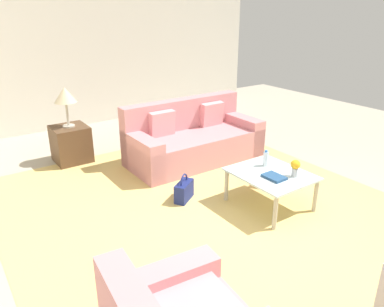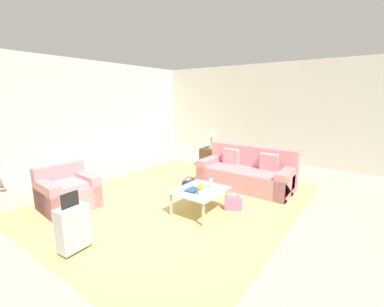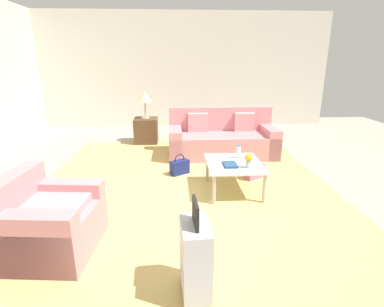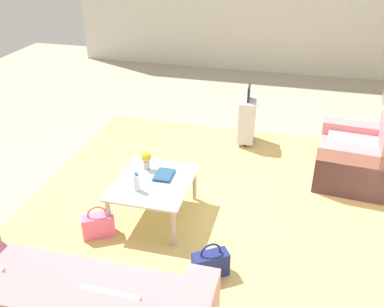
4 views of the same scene
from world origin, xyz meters
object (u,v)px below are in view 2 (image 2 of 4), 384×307
at_px(coffee_table_book, 193,190).
at_px(handbag_pink, 233,203).
at_px(couch, 247,174).
at_px(handbag_navy, 189,186).
at_px(coffee_table, 200,192).
at_px(water_bottle, 211,183).
at_px(side_table, 211,157).
at_px(armchair, 67,193).
at_px(suitcase_silver, 73,227).
at_px(flower_vase, 200,188).
at_px(table_lamp, 212,132).

relative_size(coffee_table_book, handbag_pink, 0.71).
distance_m(couch, handbag_navy, 1.40).
height_order(couch, coffee_table, couch).
bearing_deg(water_bottle, coffee_table_book, 150.64).
relative_size(coffee_table_book, side_table, 0.45).
xyz_separation_m(handbag_navy, handbag_pink, (-0.26, -1.21, 0.00)).
relative_size(coffee_table, coffee_table_book, 3.62).
bearing_deg(side_table, armchair, 170.79).
distance_m(armchair, side_table, 4.15).
height_order(side_table, suitcase_silver, suitcase_silver).
distance_m(flower_vase, suitcase_silver, 1.98).
bearing_deg(handbag_navy, armchair, 145.30).
xyz_separation_m(coffee_table, handbag_navy, (0.72, 0.77, -0.26)).
xyz_separation_m(armchair, flower_vase, (1.07, -2.31, 0.27)).
distance_m(water_bottle, handbag_pink, 0.59).
bearing_deg(suitcase_silver, handbag_navy, 1.50).
distance_m(couch, water_bottle, 1.62).
relative_size(coffee_table, water_bottle, 4.49).
relative_size(couch, coffee_table, 2.30).
xyz_separation_m(water_bottle, coffee_table_book, (-0.32, 0.18, -0.08)).
relative_size(coffee_table_book, handbag_navy, 0.71).
relative_size(flower_vase, handbag_pink, 0.57).
distance_m(armchair, handbag_pink, 3.14).
height_order(flower_vase, suitcase_silver, suitcase_silver).
distance_m(side_table, suitcase_silver, 4.87).
xyz_separation_m(couch, handbag_pink, (-1.34, -0.34, -0.18)).
xyz_separation_m(water_bottle, table_lamp, (2.60, 1.60, 0.51)).
bearing_deg(coffee_table_book, suitcase_silver, 160.52).
bearing_deg(couch, coffee_table, 176.82).
relative_size(side_table, handbag_navy, 1.58).
xyz_separation_m(couch, table_lamp, (1.00, 1.60, 0.73)).
xyz_separation_m(coffee_table, flower_vase, (-0.22, -0.15, 0.18)).
distance_m(suitcase_silver, handbag_pink, 2.72).
xyz_separation_m(armchair, table_lamp, (4.09, -0.66, 0.75)).
xyz_separation_m(coffee_table, side_table, (2.80, 1.50, -0.10)).
height_order(coffee_table_book, handbag_navy, coffee_table_book).
bearing_deg(side_table, handbag_pink, -140.37).
xyz_separation_m(coffee_table, suitcase_silver, (-2.00, 0.70, -0.03)).
distance_m(armchair, flower_vase, 2.57).
height_order(coffee_table_book, flower_vase, flower_vase).
xyz_separation_m(table_lamp, suitcase_silver, (-4.80, -0.80, -0.68)).
height_order(coffee_table_book, suitcase_silver, suitcase_silver).
bearing_deg(handbag_pink, table_lamp, 39.63).
xyz_separation_m(couch, armchair, (-3.09, 2.26, -0.02)).
xyz_separation_m(couch, handbag_navy, (-1.08, 0.87, -0.18)).
bearing_deg(flower_vase, side_table, 28.65).
xyz_separation_m(flower_vase, handbag_pink, (0.68, -0.29, -0.43)).
xyz_separation_m(suitcase_silver, handbag_navy, (2.72, 0.07, -0.23)).
bearing_deg(flower_vase, coffee_table_book, 66.50).
relative_size(coffee_table_book, table_lamp, 0.42).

